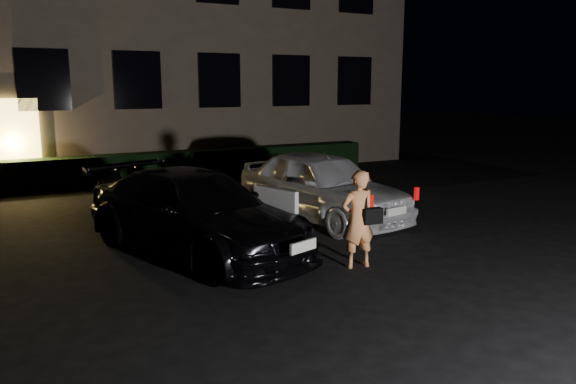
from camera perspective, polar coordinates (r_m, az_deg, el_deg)
ground at (r=7.93m, az=4.48°, el=-10.36°), size 80.00×80.00×0.00m
hedge at (r=17.38m, az=-14.28°, el=2.43°), size 15.00×0.70×0.85m
sedan at (r=9.78m, az=-9.32°, el=-2.09°), size 3.38×5.20×1.40m
hatch at (r=12.05m, az=3.42°, el=0.67°), size 2.44×4.59×1.49m
man at (r=8.91m, az=7.16°, el=-2.74°), size 0.65×0.43×1.57m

